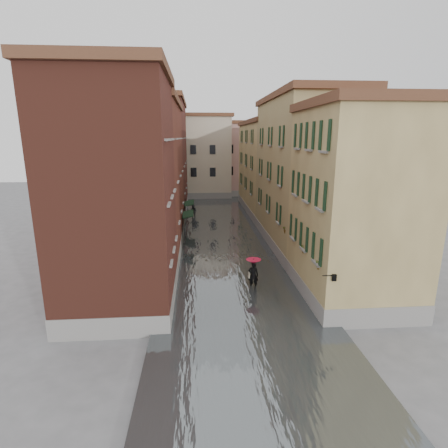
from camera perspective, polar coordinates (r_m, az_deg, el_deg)
name	(u,v)px	position (r m, az deg, el deg)	size (l,w,h in m)	color
ground	(235,286)	(24.30, 1.87, -10.06)	(120.00, 120.00, 0.00)	slate
floodwater	(222,234)	(36.48, -0.34, -1.58)	(10.00, 60.00, 0.20)	#4F5557
building_left_near	(118,199)	(20.83, -16.91, 3.98)	(6.00, 8.00, 13.00)	brown
building_left_mid	(146,180)	(31.59, -12.69, 7.03)	(6.00, 14.00, 12.50)	maroon
building_left_far	(162,160)	(46.36, -10.15, 10.22)	(6.00, 16.00, 14.00)	brown
building_right_near	(355,208)	(22.56, 20.56, 2.49)	(6.00, 8.00, 11.50)	olive
building_right_mid	(302,176)	(32.64, 12.63, 7.69)	(6.00, 14.00, 13.00)	#97895B
building_right_far	(269,169)	(47.20, 7.29, 8.86)	(6.00, 16.00, 11.50)	olive
building_end_cream	(194,158)	(60.14, -4.98, 10.73)	(12.00, 9.00, 13.00)	beige
building_end_pink	(245,160)	(62.74, 3.43, 10.44)	(10.00, 9.00, 12.00)	#A77F75
awning_near	(188,215)	(34.53, -5.96, 1.51)	(1.09, 3.20, 2.80)	black
awning_far	(189,204)	(40.31, -5.76, 3.32)	(1.09, 3.19, 2.80)	black
wall_lantern	(333,277)	(18.75, 17.44, -8.28)	(0.71, 0.22, 0.35)	black
window_planters	(302,241)	(22.72, 12.70, -2.70)	(0.59, 8.23, 0.84)	maroon
pedestrian_main	(253,271)	(23.51, 4.81, -7.60)	(1.03, 1.03, 2.06)	black
pedestrian_far	(194,211)	(43.85, -4.98, 2.05)	(0.83, 0.65, 1.71)	black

